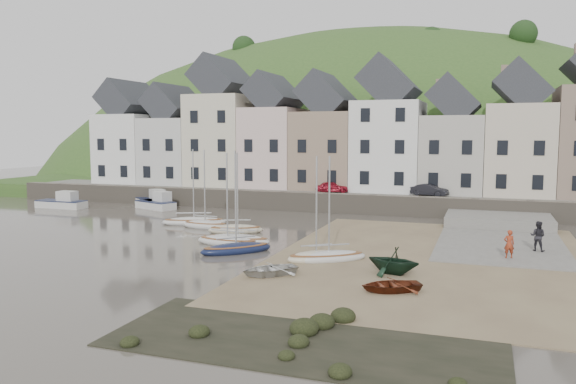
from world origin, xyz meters
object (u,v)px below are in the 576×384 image
at_px(person_red, 509,244).
at_px(car_left, 332,187).
at_px(rowboat_green, 393,260).
at_px(person_dark, 538,236).
at_px(car_right, 430,190).
at_px(sailboat_0, 194,221).
at_px(rowboat_white, 269,269).
at_px(rowboat_red, 391,285).

relative_size(person_red, car_left, 0.52).
height_order(rowboat_green, person_dark, person_dark).
relative_size(person_red, car_right, 0.49).
relative_size(sailboat_0, person_dark, 3.38).
bearing_deg(sailboat_0, rowboat_green, -31.83).
relative_size(sailboat_0, car_right, 1.86).
bearing_deg(car_left, sailboat_0, 128.41).
bearing_deg(sailboat_0, person_dark, -5.88).
bearing_deg(rowboat_white, person_red, 80.83).
bearing_deg(person_red, rowboat_green, 30.14).
bearing_deg(car_right, person_red, -145.02).
height_order(rowboat_white, car_left, car_left).
distance_m(person_dark, car_right, 17.52).
bearing_deg(rowboat_red, rowboat_white, -127.04).
bearing_deg(person_dark, rowboat_white, 56.13).
bearing_deg(sailboat_0, rowboat_red, -38.28).
relative_size(person_dark, car_right, 0.55).
bearing_deg(rowboat_green, car_right, -165.28).
xyz_separation_m(rowboat_green, rowboat_red, (0.41, -3.32, -0.44)).
bearing_deg(rowboat_green, sailboat_0, -108.15).
relative_size(rowboat_white, rowboat_red, 1.05).
xyz_separation_m(person_red, car_right, (-6.27, 18.24, 1.21)).
height_order(rowboat_green, rowboat_red, rowboat_green).
distance_m(rowboat_red, person_dark, 13.81).
distance_m(rowboat_red, car_left, 29.20).
xyz_separation_m(rowboat_white, rowboat_green, (6.03, 2.40, 0.42)).
height_order(rowboat_white, car_right, car_right).
height_order(rowboat_white, person_red, person_red).
distance_m(rowboat_green, rowboat_red, 3.38).
xyz_separation_m(person_red, person_dark, (1.74, 2.70, 0.10)).
height_order(sailboat_0, car_right, sailboat_0).
bearing_deg(rowboat_white, rowboat_green, 68.04).
distance_m(person_dark, car_left, 23.30).
relative_size(rowboat_green, person_red, 1.66).
distance_m(person_red, car_right, 19.32).
bearing_deg(rowboat_white, rowboat_red, 38.19).
xyz_separation_m(sailboat_0, person_dark, (25.41, -2.62, 0.79)).
xyz_separation_m(person_dark, car_right, (-8.01, 15.54, 1.11)).
xyz_separation_m(rowboat_white, rowboat_red, (6.44, -0.92, -0.01)).
height_order(rowboat_red, car_right, car_right).
relative_size(person_red, person_dark, 0.89).
distance_m(sailboat_0, car_left, 15.36).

